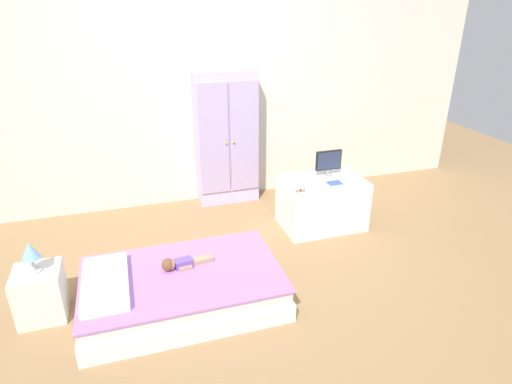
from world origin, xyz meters
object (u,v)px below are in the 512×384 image
Objects in this scene: bed at (183,288)px; tv_stand at (322,203)px; nightstand at (41,294)px; book_blue at (335,183)px; tv_monitor at (329,161)px; table_lamp at (30,252)px; wardrobe at (227,139)px; doll at (178,263)px; rocking_horse_toy at (301,187)px.

tv_stand reaches higher than bed.
book_blue is at bearing 11.69° from nightstand.
tv_stand is 0.42m from tv_monitor.
table_lamp reaches higher than bed.
wardrobe is at bearing 130.86° from tv_stand.
bed is at bearing -9.32° from table_lamp.
wardrobe reaches higher than doll.
tv_monitor is (2.58, 0.74, 0.11)m from table_lamp.
bed is 1.90m from tv_monitor.
rocking_horse_toy is at bearing 23.88° from doll.
tv_stand is 0.29m from book_blue.
book_blue reaches higher than nightstand.
rocking_horse_toy reaches higher than bed.
wardrobe is 13.59× the size of rocking_horse_toy.
doll is at bearing -4.70° from table_lamp.
doll is 1.48× the size of tv_monitor.
rocking_horse_toy is at bearing -168.88° from book_blue.
rocking_horse_toy is (1.19, 0.61, 0.42)m from bed.
rocking_horse_toy is at bearing -148.57° from tv_stand.
wardrobe is at bearing 40.73° from nightstand.
book_blue is at bearing 23.76° from bed.
table_lamp is 2.68m from tv_monitor.
tv_stand is at bearing 25.54° from doll.
tv_stand is at bearing 14.56° from nightstand.
rocking_horse_toy reaches higher than nightstand.
bed is 3.85× the size of nightstand.
tv_monitor is at bearing 29.40° from bed.
nightstand is 2.72m from tv_monitor.
doll is 1.68m from tv_stand.
bed is at bearing -79.84° from doll.
nightstand is at bearing -168.21° from rocking_horse_toy.
nightstand is at bearing -164.04° from tv_monitor.
doll is 3.00× the size of book_blue.
wardrobe is at bearing 112.06° from rocking_horse_toy.
bed is at bearing -114.63° from wardrobe.
tv_monitor is (1.61, 0.82, 0.34)m from doll.
doll is at bearing -158.98° from book_blue.
table_lamp is 0.86× the size of tv_monitor.
doll is at bearing -156.12° from rocking_horse_toy.
bed is 1.71m from tv_stand.
rocking_horse_toy is at bearing 27.34° from bed.
nightstand is at bearing 175.30° from doll.
wardrobe reaches higher than book_blue.
table_lamp is at bearing -168.21° from rocking_horse_toy.
bed is 6.35× the size of table_lamp.
table_lamp is at bearing 3.58° from nightstand.
tv_monitor is at bearing 81.86° from book_blue.
tv_stand is at bearing 116.40° from book_blue.
wardrobe reaches higher than nightstand.
book_blue is at bearing 11.12° from rocking_horse_toy.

